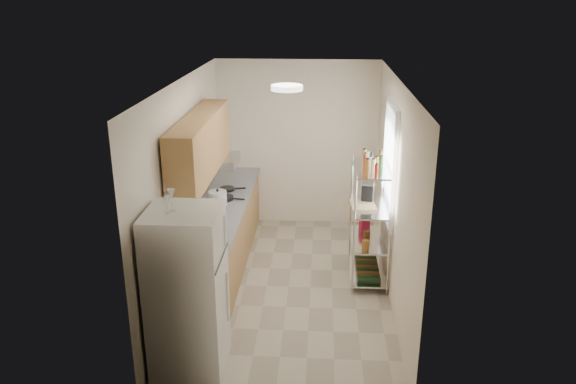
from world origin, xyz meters
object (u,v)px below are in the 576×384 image
(espresso_machine, at_px, (368,192))
(frying_pan_large, at_px, (224,198))
(cutting_board, at_px, (363,205))
(rice_cooker, at_px, (218,198))
(refrigerator, at_px, (187,292))

(espresso_machine, bearing_deg, frying_pan_large, -177.30)
(frying_pan_large, xyz_separation_m, cutting_board, (1.83, -0.44, 0.10))
(rice_cooker, relative_size, frying_pan_large, 0.93)
(frying_pan_large, xyz_separation_m, espresso_machine, (1.90, -0.23, 0.22))
(refrigerator, xyz_separation_m, frying_pan_large, (-0.05, 2.35, 0.09))
(refrigerator, relative_size, cutting_board, 4.24)
(rice_cooker, bearing_deg, refrigerator, -87.63)
(rice_cooker, bearing_deg, espresso_machine, -0.55)
(refrigerator, distance_m, frying_pan_large, 2.36)
(rice_cooker, height_order, espresso_machine, espresso_machine)
(frying_pan_large, relative_size, espresso_machine, 1.01)
(cutting_board, height_order, espresso_machine, espresso_machine)
(rice_cooker, xyz_separation_m, frying_pan_large, (0.04, 0.22, -0.07))
(rice_cooker, height_order, cutting_board, rice_cooker)
(frying_pan_large, height_order, espresso_machine, espresso_machine)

